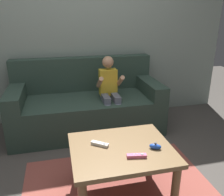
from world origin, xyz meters
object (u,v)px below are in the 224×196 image
Objects in this scene: person_seated_on_couch at (110,90)px; nunchuk_blue at (155,146)px; game_remote_white_near_edge at (100,144)px; couch at (86,106)px; game_remote_pink_far_corner at (137,156)px; coffee_table at (121,156)px.

nunchuk_blue is at bearing -85.61° from person_seated_on_couch.
game_remote_white_near_edge is at bearing -106.89° from person_seated_on_couch.
person_seated_on_couch is at bearing 73.11° from game_remote_white_near_edge.
couch is at bearing 145.98° from person_seated_on_couch.
game_remote_pink_far_corner is (0.18, -1.40, 0.15)m from couch.
person_seated_on_couch is at bearing 86.14° from game_remote_pink_far_corner.
person_seated_on_couch reaches higher than nunchuk_blue.
person_seated_on_couch is 1.20× the size of coffee_table.
person_seated_on_couch is at bearing -34.02° from couch.
coffee_table is 0.27m from nunchuk_blue.
couch is 1.38m from nunchuk_blue.
couch reaches higher than game_remote_white_near_edge.
person_seated_on_couch is (0.26, -0.17, 0.24)m from couch.
game_remote_pink_far_corner is at bearing -93.86° from person_seated_on_couch.
person_seated_on_couch reaches higher than game_remote_white_near_edge.
coffee_table is at bearing -98.12° from person_seated_on_couch.
game_remote_white_near_edge is at bearing 157.16° from coffee_table.
nunchuk_blue is (0.39, -0.14, 0.01)m from game_remote_white_near_edge.
coffee_table is 0.19m from game_remote_white_near_edge.
nunchuk_blue is 0.69× the size of game_remote_pink_far_corner.
person_seated_on_couch reaches higher than coffee_table.
person_seated_on_couch is 1.16m from nunchuk_blue.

